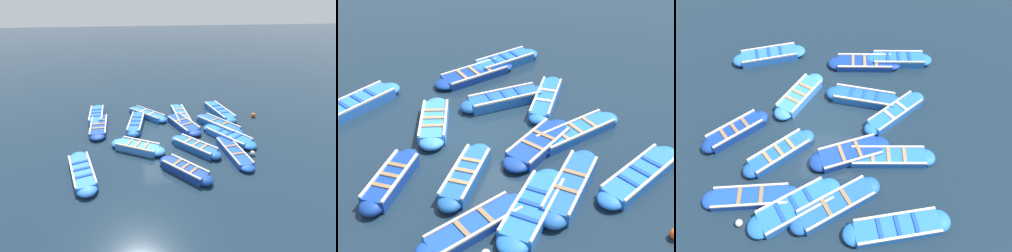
% 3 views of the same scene
% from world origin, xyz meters
% --- Properties ---
extents(ground_plane, '(120.00, 120.00, 0.00)m').
position_xyz_m(ground_plane, '(0.00, 0.00, 0.00)').
color(ground_plane, '#162838').
extents(boat_tucked, '(3.78, 1.97, 0.43)m').
position_xyz_m(boat_tucked, '(-3.29, 4.16, 0.19)').
color(boat_tucked, blue).
rests_on(boat_tucked, ground).
extents(boat_alongside, '(3.61, 1.27, 0.45)m').
position_xyz_m(boat_alongside, '(1.63, 1.56, 0.19)').
color(boat_alongside, '#1E59AD').
rests_on(boat_alongside, ground).
extents(boat_bow_out, '(2.89, 2.71, 0.43)m').
position_xyz_m(boat_bow_out, '(-1.67, -1.65, 0.19)').
color(boat_bow_out, '#1E59AD').
rests_on(boat_bow_out, ground).
extents(boat_near_quay, '(3.42, 1.03, 0.43)m').
position_xyz_m(boat_near_quay, '(3.27, 4.28, 0.19)').
color(boat_near_quay, blue).
rests_on(boat_near_quay, ground).
extents(boat_inner_gap, '(3.47, 2.11, 0.41)m').
position_xyz_m(boat_inner_gap, '(1.15, -1.47, 0.17)').
color(boat_inner_gap, navy).
rests_on(boat_inner_gap, ground).
extents(boat_mid_row, '(3.65, 1.22, 0.35)m').
position_xyz_m(boat_mid_row, '(-2.38, -3.60, 0.15)').
color(boat_mid_row, '#1947B7').
rests_on(boat_mid_row, ground).
extents(boat_end_of_row, '(2.25, 3.23, 0.44)m').
position_xyz_m(boat_end_of_row, '(-1.34, 1.51, 0.19)').
color(boat_end_of_row, '#3884E0').
rests_on(boat_end_of_row, ground).
extents(boat_stern_in, '(2.97, 2.89, 0.40)m').
position_xyz_m(boat_stern_in, '(3.02, 0.78, 0.17)').
color(boat_stern_in, blue).
rests_on(boat_stern_in, ground).
extents(boat_centre, '(3.82, 1.04, 0.36)m').
position_xyz_m(boat_centre, '(2.68, -1.54, 0.15)').
color(boat_centre, blue).
rests_on(boat_centre, ground).
extents(boat_broadside, '(3.70, 1.13, 0.37)m').
position_xyz_m(boat_broadside, '(1.58, 3.94, 0.16)').
color(boat_broadside, navy).
rests_on(boat_broadside, ground).
extents(boat_outer_right, '(3.52, 2.84, 0.41)m').
position_xyz_m(boat_outer_right, '(-0.68, -3.88, 0.17)').
color(boat_outer_right, blue).
rests_on(boat_outer_right, ground).
extents(boat_drifting, '(3.45, 2.71, 0.47)m').
position_xyz_m(boat_drifting, '(0.78, -3.70, 0.20)').
color(boat_drifting, '#1E59AD').
rests_on(boat_drifting, ground).
extents(boat_far_corner, '(3.93, 1.67, 0.40)m').
position_xyz_m(boat_far_corner, '(2.94, -4.39, 0.17)').
color(boat_far_corner, blue).
rests_on(boat_far_corner, ground).
extents(boat_outer_left, '(2.73, 2.59, 0.47)m').
position_xyz_m(boat_outer_left, '(-3.72, -0.71, 0.21)').
color(boat_outer_left, navy).
rests_on(boat_outer_left, ground).
extents(buoy_orange_near, '(0.30, 0.30, 0.30)m').
position_xyz_m(buoy_orange_near, '(2.08, -6.60, 0.15)').
color(buoy_orange_near, '#E05119').
rests_on(buoy_orange_near, ground).
extents(buoy_yellow_far, '(0.26, 0.26, 0.26)m').
position_xyz_m(buoy_yellow_far, '(-2.58, -4.58, 0.13)').
color(buoy_yellow_far, silver).
rests_on(buoy_yellow_far, ground).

